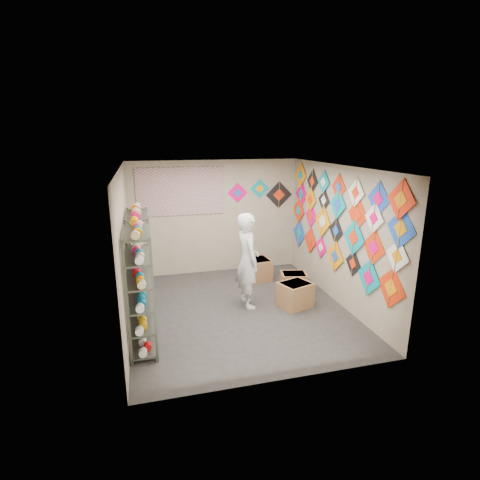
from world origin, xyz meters
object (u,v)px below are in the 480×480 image
object	(u,v)px
shelf_rack_front	(140,290)
shelf_rack_back	(140,263)
carton_a	(295,295)
carton_c	(258,269)
carton_b	(294,283)
shopkeeper	(247,261)

from	to	relation	value
shelf_rack_front	shelf_rack_back	distance (m)	1.30
carton_a	carton_c	distance (m)	1.58
shelf_rack_front	carton_b	size ratio (longest dim) A/B	3.57
carton_a	carton_c	bearing A→B (deg)	79.95
shelf_rack_back	carton_c	bearing A→B (deg)	20.35
shopkeeper	carton_a	xyz separation A→B (m)	(0.89, -0.29, -0.68)
shopkeeper	carton_b	world-z (taller)	shopkeeper
shopkeeper	carton_c	bearing A→B (deg)	-30.29
shelf_rack_back	carton_a	size ratio (longest dim) A/B	3.24
shelf_rack_front	shopkeeper	xyz separation A→B (m)	(1.99, 0.99, -0.02)
shelf_rack_front	carton_b	bearing A→B (deg)	23.34
shopkeeper	carton_a	distance (m)	1.15
shelf_rack_back	carton_c	world-z (taller)	shelf_rack_back
shelf_rack_back	carton_b	xyz separation A→B (m)	(3.11, 0.04, -0.73)
shopkeeper	carton_a	world-z (taller)	shopkeeper
shopkeeper	shelf_rack_front	bearing A→B (deg)	112.18
shelf_rack_back	carton_a	distance (m)	3.02
shelf_rack_back	carton_b	bearing A→B (deg)	0.74
carton_c	carton_a	bearing A→B (deg)	-85.75
shelf_rack_front	shelf_rack_back	bearing A→B (deg)	90.00
shelf_rack_back	carton_a	xyz separation A→B (m)	(2.87, -0.59, -0.71)
shelf_rack_front	carton_c	distance (m)	3.53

